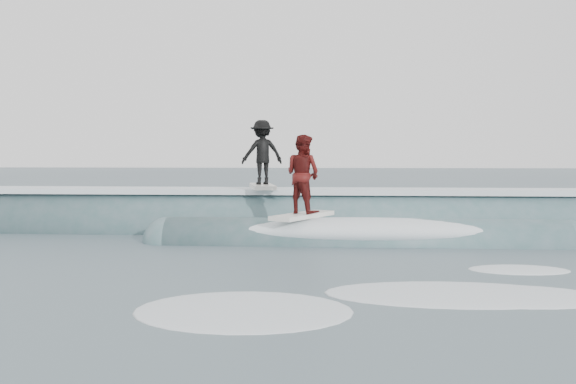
{
  "coord_description": "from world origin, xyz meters",
  "views": [
    {
      "loc": [
        1.13,
        -11.64,
        2.05
      ],
      "look_at": [
        0.0,
        4.06,
        1.1
      ],
      "focal_mm": 40.0,
      "sensor_mm": 36.0,
      "label": 1
    }
  ],
  "objects": [
    {
      "name": "ground",
      "position": [
        0.0,
        0.0,
        0.0
      ],
      "size": [
        160.0,
        160.0,
        0.0
      ],
      "primitive_type": "plane",
      "color": "#3B4A56",
      "rests_on": "ground"
    },
    {
      "name": "surfer_red",
      "position": [
        0.42,
        2.86,
        1.49
      ],
      "size": [
        1.43,
        2.02,
        1.88
      ],
      "color": "silver",
      "rests_on": "ground"
    },
    {
      "name": "far_swells",
      "position": [
        -1.59,
        17.65,
        0.0
      ],
      "size": [
        36.49,
        8.65,
        0.8
      ],
      "color": "#395E60",
      "rests_on": "ground"
    },
    {
      "name": "whitewater",
      "position": [
        1.16,
        -2.21,
        0.0
      ],
      "size": [
        14.84,
        4.99,
        0.1
      ],
      "color": "white",
      "rests_on": "ground"
    },
    {
      "name": "surfer_black",
      "position": [
        -0.75,
        5.06,
        2.0
      ],
      "size": [
        1.24,
        2.07,
        1.78
      ],
      "color": "silver",
      "rests_on": "ground"
    },
    {
      "name": "breaking_wave",
      "position": [
        0.34,
        4.64,
        0.05
      ],
      "size": [
        20.08,
        3.85,
        2.13
      ],
      "color": "#395E60",
      "rests_on": "ground"
    }
  ]
}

